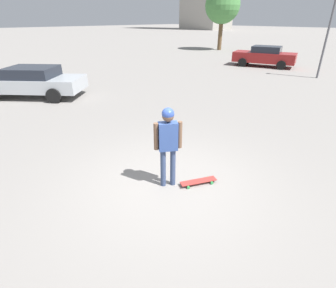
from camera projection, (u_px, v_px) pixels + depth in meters
ground_plane at (168, 184)px, 5.77m from camera, size 220.00×220.00×0.00m
person at (168, 138)px, 5.28m from camera, size 0.38×0.50×1.76m
skateboard at (198, 181)px, 5.77m from camera, size 0.52×0.82×0.08m
car_parked_near at (32, 81)px, 11.88m from camera, size 4.63×4.43×1.34m
car_parked_far at (264, 56)px, 19.36m from camera, size 4.68×2.98×1.45m
tree_distant at (223, 6)px, 27.73m from camera, size 3.68×3.68×6.32m
lamp_post at (329, 30)px, 14.75m from camera, size 0.28×0.28×4.47m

